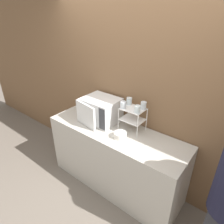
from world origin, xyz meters
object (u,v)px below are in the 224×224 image
Objects in this scene: glass_back_right at (143,105)px; bowl at (120,135)px; microwave at (100,110)px; glass_front_left at (123,105)px; glass_back_left at (129,101)px; glass_front_right at (137,109)px; dish_rack at (133,115)px.

glass_back_right is 0.58× the size of bowl.
glass_front_left is at bearing -0.15° from microwave.
glass_back_left is at bearing -178.99° from glass_back_right.
glass_front_right is 0.58× the size of bowl.
glass_back_left is 0.45m from bowl.
bowl is at bearing -111.74° from glass_back_right.
glass_back_left is (-0.00, 0.14, 0.00)m from glass_front_left.
glass_back_right is 0.21m from glass_back_left.
glass_front_left is 0.14m from glass_back_left.
glass_back_left is 0.58× the size of bowl.
dish_rack is at bearing -145.62° from glass_back_right.
glass_back_left is at bearing 19.60° from microwave.
glass_back_right is 0.46m from bowl.
glass_front_left is 0.20m from glass_front_right.
glass_front_left and glass_back_right have the same top height.
glass_back_right is at bearing 34.38° from dish_rack.
microwave is at bearing -160.40° from glass_back_left.
glass_front_left and glass_front_right have the same top height.
glass_front_left is 1.00× the size of glass_back_right.
glass_front_right is at bearing 1.97° from glass_front_left.
glass_front_left is at bearing -178.03° from glass_front_right.
bowl is (-0.12, -0.30, -0.32)m from glass_back_right.
glass_back_right and glass_back_left have the same top height.
glass_back_right is (0.58, 0.14, 0.19)m from microwave.
glass_back_left reaches higher than microwave.
bowl is at bearing -62.86° from glass_front_left.
dish_rack is 0.18m from glass_front_right.
glass_front_right is at bearing 55.76° from bowl.
microwave is 1.55× the size of dish_rack.
bowl is at bearing -19.39° from microwave.
glass_front_left is 0.37m from bowl.
microwave is at bearing 179.85° from glass_front_left.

